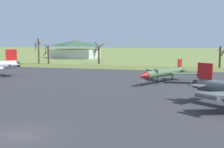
# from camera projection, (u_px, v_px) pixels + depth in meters

# --- Properties ---
(ground_plane) EXTENTS (600.00, 600.00, 0.00)m
(ground_plane) POSITION_uv_depth(u_px,v_px,m) (21.00, 136.00, 20.10)
(ground_plane) COLOR olive
(asphalt_apron) EXTENTS (105.88, 61.05, 0.05)m
(asphalt_apron) POSITION_uv_depth(u_px,v_px,m) (94.00, 92.00, 37.73)
(asphalt_apron) COLOR #333335
(asphalt_apron) RESTS_ON ground
(grass_verge_strip) EXTENTS (165.88, 12.00, 0.06)m
(grass_verge_strip) POSITION_uv_depth(u_px,v_px,m) (134.00, 68.00, 72.89)
(grass_verge_strip) COLOR #616A31
(grass_verge_strip) RESTS_ON ground
(jet_fighter_front_left) EXTENTS (10.80, 12.51, 4.00)m
(jet_fighter_front_left) POSITION_uv_depth(u_px,v_px,m) (164.00, 72.00, 46.15)
(jet_fighter_front_left) COLOR #4C6B47
(jet_fighter_front_left) RESTS_ON ground
(info_placard_front_left) EXTENTS (0.56, 0.32, 1.07)m
(info_placard_front_left) POSITION_uv_depth(u_px,v_px,m) (142.00, 83.00, 41.32)
(info_placard_front_left) COLOR black
(info_placard_front_left) RESTS_ON ground
(bare_tree_far_left) EXTENTS (2.23, 2.13, 8.37)m
(bare_tree_far_left) POSITION_uv_depth(u_px,v_px,m) (38.00, 50.00, 85.50)
(bare_tree_far_left) COLOR brown
(bare_tree_far_left) RESTS_ON ground
(bare_tree_left_of_center) EXTENTS (2.37, 2.79, 6.47)m
(bare_tree_left_of_center) POSITION_uv_depth(u_px,v_px,m) (48.00, 54.00, 86.63)
(bare_tree_left_of_center) COLOR #42382D
(bare_tree_left_of_center) RESTS_ON ground
(bare_tree_center) EXTENTS (2.93, 2.92, 7.41)m
(bare_tree_center) POSITION_uv_depth(u_px,v_px,m) (98.00, 53.00, 84.93)
(bare_tree_center) COLOR #42382D
(bare_tree_center) RESTS_ON ground
(bare_tree_right_of_center) EXTENTS (2.36, 2.68, 6.01)m
(bare_tree_right_of_center) POSITION_uv_depth(u_px,v_px,m) (221.00, 56.00, 72.64)
(bare_tree_right_of_center) COLOR #42382D
(bare_tree_right_of_center) RESTS_ON ground
(visitor_building) EXTENTS (22.00, 15.16, 7.93)m
(visitor_building) POSITION_uv_depth(u_px,v_px,m) (75.00, 49.00, 116.59)
(visitor_building) COLOR beige
(visitor_building) RESTS_ON ground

